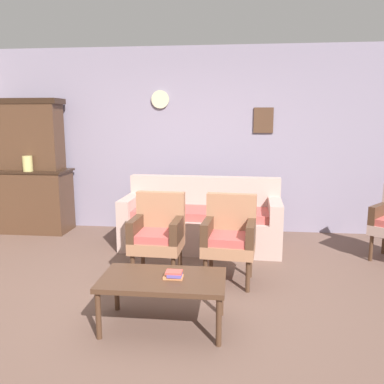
{
  "coord_description": "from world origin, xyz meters",
  "views": [
    {
      "loc": [
        0.5,
        -3.31,
        1.67
      ],
      "look_at": [
        0.02,
        1.13,
        0.85
      ],
      "focal_mm": 37.34,
      "sensor_mm": 36.0,
      "label": 1
    }
  ],
  "objects": [
    {
      "name": "ground_plane",
      "position": [
        0.0,
        0.0,
        0.0
      ],
      "size": [
        7.68,
        7.68,
        0.0
      ],
      "primitive_type": "plane",
      "color": "brown"
    },
    {
      "name": "wall_back_with_decor",
      "position": [
        0.0,
        2.63,
        1.35
      ],
      "size": [
        6.4,
        0.09,
        2.7
      ],
      "color": "gray",
      "rests_on": "ground"
    },
    {
      "name": "side_cabinet",
      "position": [
        -2.51,
        2.25,
        0.47
      ],
      "size": [
        1.16,
        0.55,
        0.93
      ],
      "color": "#472D1E",
      "rests_on": "ground"
    },
    {
      "name": "cabinet_upper_hutch",
      "position": [
        -2.51,
        2.33,
        1.45
      ],
      "size": [
        0.99,
        0.38,
        1.03
      ],
      "color": "#472D1E",
      "rests_on": "side_cabinet"
    },
    {
      "name": "vase_on_cabinet",
      "position": [
        -2.44,
        2.08,
        1.04
      ],
      "size": [
        0.14,
        0.14,
        0.22
      ],
      "primitive_type": "cylinder",
      "color": "tan",
      "rests_on": "side_cabinet"
    },
    {
      "name": "floral_couch",
      "position": [
        0.08,
        1.77,
        0.33
      ],
      "size": [
        2.07,
        0.89,
        0.9
      ],
      "color": "tan",
      "rests_on": "ground"
    },
    {
      "name": "armchair_by_doorway",
      "position": [
        -0.29,
        0.68,
        0.5
      ],
      "size": [
        0.54,
        0.51,
        0.9
      ],
      "color": "#9E6B4C",
      "rests_on": "ground"
    },
    {
      "name": "armchair_near_cabinet",
      "position": [
        0.46,
        0.65,
        0.5
      ],
      "size": [
        0.56,
        0.54,
        0.9
      ],
      "color": "#9E6B4C",
      "rests_on": "ground"
    },
    {
      "name": "coffee_table",
      "position": [
        -0.05,
        -0.34,
        0.38
      ],
      "size": [
        1.0,
        0.56,
        0.42
      ],
      "color": "#472D1E",
      "rests_on": "ground"
    },
    {
      "name": "book_stack_on_table",
      "position": [
        0.04,
        -0.35,
        0.45
      ],
      "size": [
        0.16,
        0.1,
        0.06
      ],
      "color": "#DB814F",
      "rests_on": "coffee_table"
    }
  ]
}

